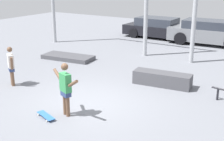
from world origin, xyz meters
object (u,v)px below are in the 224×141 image
Objects in this scene: manual_pad at (68,57)px; parked_car_black at (159,28)px; skateboard at (46,116)px; grind_box at (162,79)px; bystander at (11,65)px; skateboarder at (66,87)px; parked_car_grey at (208,32)px.

parked_car_black reaches higher than manual_pad.
skateboard is 4.62m from grind_box.
skateboard is 0.18× the size of parked_car_black.
grind_box reaches higher than manual_pad.
manual_pad is 1.71× the size of bystander.
skateboard is (-0.39, -0.45, -0.81)m from skateboarder.
manual_pad is (-3.62, 5.29, 0.03)m from skateboard.
grind_box is 1.46× the size of bystander.
grind_box is 0.46× the size of parked_car_grey.
parked_car_black reaches higher than skateboard.
parked_car_grey is at bearing 104.13° from skateboard.
manual_pad is 0.54× the size of parked_car_grey.
grind_box is 5.54m from bystander.
parked_car_black reaches higher than grind_box.
grind_box is at bearing -10.62° from manual_pad.
skateboarder is at bearing -77.84° from parked_car_black.
parked_car_grey is at bearing 55.92° from manual_pad.
grind_box is (1.71, 4.29, 0.19)m from skateboard.
parked_car_grey is at bearing -4.44° from parked_car_black.
manual_pad is (-4.02, 4.83, -0.78)m from skateboarder.
skateboard is 12.70m from parked_car_black.
skateboarder reaches higher than manual_pad.
grind_box is 9.09m from parked_car_black.
skateboarder is 0.74× the size of grind_box.
bystander is at bearing -173.28° from skateboarder.
skateboard is 12.30m from parked_car_grey.
parked_car_grey is at bearing 108.41° from skateboarder.
bystander reaches higher than parked_car_black.
parked_car_black is (-2.16, 12.50, 0.56)m from skateboard.
manual_pad is 7.38m from parked_car_black.
skateboarder reaches higher than grind_box.
bystander is (-0.80, -11.15, 0.17)m from parked_car_black.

